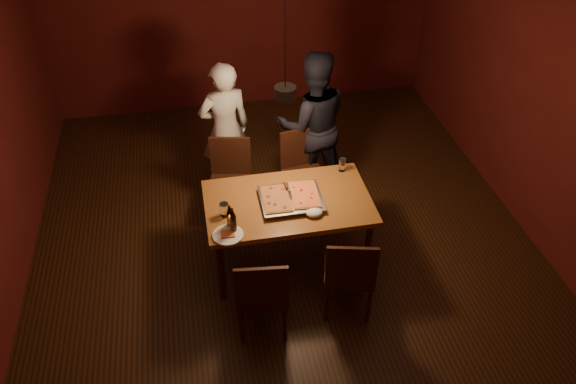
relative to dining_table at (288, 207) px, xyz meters
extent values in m
plane|color=#3A1E10|center=(0.01, 0.18, -0.68)|extent=(6.00, 6.00, 0.00)
plane|color=#5F1815|center=(0.01, 3.18, 0.72)|extent=(5.00, 0.00, 5.00)
plane|color=#5F1815|center=(2.51, 0.18, 0.72)|extent=(0.00, 6.00, 6.00)
cube|color=#955926|center=(0.00, 0.00, 0.05)|extent=(1.50, 0.90, 0.05)
cylinder|color=#38190F|center=(-0.67, -0.37, -0.33)|extent=(0.06, 0.06, 0.70)
cylinder|color=#38190F|center=(0.67, -0.37, -0.33)|extent=(0.06, 0.06, 0.70)
cylinder|color=#38190F|center=(-0.67, 0.37, -0.33)|extent=(0.06, 0.06, 0.70)
cylinder|color=#38190F|center=(0.67, 0.37, -0.33)|extent=(0.06, 0.06, 0.70)
cube|color=#38190F|center=(-0.46, 0.73, -0.25)|extent=(0.50, 0.50, 0.04)
cube|color=#38190F|center=(-0.42, 0.92, -0.01)|extent=(0.42, 0.11, 0.45)
cube|color=#38190F|center=(0.33, 0.74, -0.25)|extent=(0.48, 0.48, 0.04)
cube|color=#38190F|center=(0.30, 0.93, -0.01)|extent=(0.42, 0.10, 0.45)
cube|color=#38190F|center=(-0.37, -0.73, -0.25)|extent=(0.47, 0.47, 0.04)
cube|color=#38190F|center=(-0.39, -0.92, -0.01)|extent=(0.42, 0.08, 0.45)
cube|color=#38190F|center=(0.40, -0.66, -0.25)|extent=(0.51, 0.51, 0.04)
cube|color=#38190F|center=(0.36, -0.84, -0.01)|extent=(0.42, 0.13, 0.45)
cube|color=silver|center=(0.02, -0.02, 0.10)|extent=(0.58, 0.49, 0.05)
cube|color=maroon|center=(-0.11, -0.02, 0.13)|extent=(0.26, 0.40, 0.02)
cube|color=gold|center=(0.15, -0.01, 0.13)|extent=(0.27, 0.41, 0.02)
cylinder|color=black|center=(-0.53, -0.31, 0.15)|extent=(0.07, 0.07, 0.16)
cone|color=black|center=(-0.53, -0.31, 0.28)|extent=(0.07, 0.07, 0.09)
cylinder|color=black|center=(-0.55, -0.24, 0.15)|extent=(0.06, 0.06, 0.14)
cone|color=black|center=(-0.55, -0.24, 0.26)|extent=(0.06, 0.06, 0.08)
cylinder|color=silver|center=(-0.58, -0.09, 0.14)|extent=(0.08, 0.08, 0.13)
cylinder|color=silver|center=(0.60, 0.35, 0.14)|extent=(0.07, 0.07, 0.14)
cylinder|color=white|center=(-0.58, -0.36, 0.08)|extent=(0.26, 0.26, 0.02)
cube|color=gold|center=(-0.58, -0.36, 0.10)|extent=(0.11, 0.09, 0.01)
ellipsoid|color=white|center=(0.18, -0.24, 0.11)|extent=(0.15, 0.11, 0.06)
imported|color=silver|center=(-0.43, 1.29, 0.09)|extent=(0.62, 0.47, 1.53)
imported|color=black|center=(0.49, 1.12, 0.14)|extent=(0.82, 0.65, 1.64)
cylinder|color=black|center=(0.01, 0.18, 1.07)|extent=(0.18, 0.18, 0.10)
cylinder|color=black|center=(0.01, 0.18, 1.62)|extent=(0.01, 0.01, 1.00)
camera|label=1|loc=(-0.75, -3.84, 3.30)|focal=35.00mm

